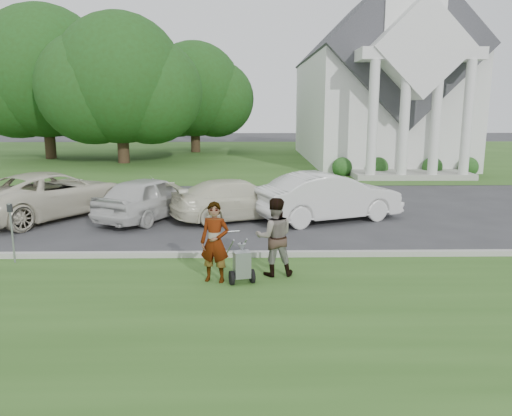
{
  "coord_description": "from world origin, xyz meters",
  "views": [
    {
      "loc": [
        0.28,
        -11.54,
        3.75
      ],
      "look_at": [
        0.48,
        0.0,
        1.38
      ],
      "focal_mm": 35.0,
      "sensor_mm": 36.0,
      "label": 1
    }
  ],
  "objects_px": {
    "parking_meter_far": "(11,226)",
    "tree_far": "(45,78)",
    "car_a": "(52,194)",
    "person_left": "(215,243)",
    "car_d": "(329,197)",
    "striping_cart": "(242,265)",
    "parking_meter_near": "(273,228)",
    "car_b": "(150,197)",
    "tree_back": "(194,94)",
    "car_c": "(239,199)",
    "tree_left": "(120,85)",
    "person_right": "(274,237)",
    "church": "(376,73)"
  },
  "relations": [
    {
      "from": "person_left",
      "to": "car_b",
      "type": "height_order",
      "value": "person_left"
    },
    {
      "from": "striping_cart",
      "to": "car_a",
      "type": "relative_size",
      "value": 0.2
    },
    {
      "from": "tree_back",
      "to": "car_c",
      "type": "xyz_separation_m",
      "value": [
        4.0,
        -25.02,
        -4.06
      ]
    },
    {
      "from": "parking_meter_near",
      "to": "parking_meter_far",
      "type": "height_order",
      "value": "parking_meter_near"
    },
    {
      "from": "car_d",
      "to": "person_left",
      "type": "bearing_deg",
      "value": 128.51
    },
    {
      "from": "tree_back",
      "to": "car_b",
      "type": "height_order",
      "value": "tree_back"
    },
    {
      "from": "car_a",
      "to": "car_b",
      "type": "distance_m",
      "value": 3.47
    },
    {
      "from": "tree_left",
      "to": "car_d",
      "type": "bearing_deg",
      "value": -57.55
    },
    {
      "from": "church",
      "to": "person_right",
      "type": "bearing_deg",
      "value": -108.75
    },
    {
      "from": "person_left",
      "to": "car_a",
      "type": "xyz_separation_m",
      "value": [
        -6.03,
        6.7,
        -0.09
      ]
    },
    {
      "from": "person_left",
      "to": "car_a",
      "type": "relative_size",
      "value": 0.31
    },
    {
      "from": "person_left",
      "to": "car_d",
      "type": "xyz_separation_m",
      "value": [
        3.41,
        5.91,
        -0.07
      ]
    },
    {
      "from": "person_right",
      "to": "parking_meter_near",
      "type": "relative_size",
      "value": 1.19
    },
    {
      "from": "person_right",
      "to": "car_b",
      "type": "xyz_separation_m",
      "value": [
        -3.89,
        5.85,
        -0.15
      ]
    },
    {
      "from": "tree_back",
      "to": "car_d",
      "type": "xyz_separation_m",
      "value": [
        7.0,
        -25.3,
        -3.93
      ]
    },
    {
      "from": "tree_back",
      "to": "car_d",
      "type": "height_order",
      "value": "tree_back"
    },
    {
      "from": "parking_meter_far",
      "to": "tree_far",
      "type": "bearing_deg",
      "value": 109.18
    },
    {
      "from": "tree_far",
      "to": "striping_cart",
      "type": "height_order",
      "value": "tree_far"
    },
    {
      "from": "church",
      "to": "parking_meter_far",
      "type": "height_order",
      "value": "church"
    },
    {
      "from": "car_c",
      "to": "parking_meter_far",
      "type": "bearing_deg",
      "value": 108.29
    },
    {
      "from": "car_a",
      "to": "car_c",
      "type": "height_order",
      "value": "car_a"
    },
    {
      "from": "tree_back",
      "to": "car_b",
      "type": "xyz_separation_m",
      "value": [
        1.0,
        -24.96,
        -3.99
      ]
    },
    {
      "from": "car_b",
      "to": "tree_left",
      "type": "bearing_deg",
      "value": -46.54
    },
    {
      "from": "parking_meter_far",
      "to": "striping_cart",
      "type": "bearing_deg",
      "value": -15.47
    },
    {
      "from": "striping_cart",
      "to": "tree_back",
      "type": "bearing_deg",
      "value": 82.6
    },
    {
      "from": "parking_meter_near",
      "to": "car_a",
      "type": "distance_m",
      "value": 9.24
    },
    {
      "from": "person_right",
      "to": "car_c",
      "type": "height_order",
      "value": "person_right"
    },
    {
      "from": "person_right",
      "to": "car_a",
      "type": "relative_size",
      "value": 0.31
    },
    {
      "from": "striping_cart",
      "to": "person_left",
      "type": "height_order",
      "value": "person_left"
    },
    {
      "from": "church",
      "to": "car_c",
      "type": "xyz_separation_m",
      "value": [
        -9.01,
        -18.14,
        -5.27
      ]
    },
    {
      "from": "parking_meter_near",
      "to": "car_b",
      "type": "xyz_separation_m",
      "value": [
        -3.89,
        5.18,
        -0.2
      ]
    },
    {
      "from": "tree_back",
      "to": "person_left",
      "type": "xyz_separation_m",
      "value": [
        3.59,
        -31.21,
        -3.85
      ]
    },
    {
      "from": "person_left",
      "to": "car_c",
      "type": "relative_size",
      "value": 0.38
    },
    {
      "from": "church",
      "to": "tree_far",
      "type": "relative_size",
      "value": 2.07
    },
    {
      "from": "tree_far",
      "to": "parking_meter_far",
      "type": "xyz_separation_m",
      "value": [
        8.63,
        -24.82,
        -4.76
      ]
    },
    {
      "from": "church",
      "to": "car_a",
      "type": "distance_m",
      "value": 24.01
    },
    {
      "from": "tree_far",
      "to": "parking_meter_far",
      "type": "relative_size",
      "value": 7.85
    },
    {
      "from": "person_left",
      "to": "car_a",
      "type": "distance_m",
      "value": 9.01
    },
    {
      "from": "tree_far",
      "to": "car_a",
      "type": "height_order",
      "value": "tree_far"
    },
    {
      "from": "tree_left",
      "to": "parking_meter_near",
      "type": "distance_m",
      "value": 24.22
    },
    {
      "from": "tree_far",
      "to": "person_left",
      "type": "relative_size",
      "value": 6.66
    },
    {
      "from": "striping_cart",
      "to": "car_d",
      "type": "height_order",
      "value": "car_d"
    },
    {
      "from": "parking_meter_far",
      "to": "car_b",
      "type": "distance_m",
      "value": 5.41
    },
    {
      "from": "tree_left",
      "to": "parking_meter_far",
      "type": "height_order",
      "value": "tree_left"
    },
    {
      "from": "parking_meter_far",
      "to": "car_a",
      "type": "relative_size",
      "value": 0.26
    },
    {
      "from": "tree_back",
      "to": "tree_left",
      "type": "bearing_deg",
      "value": -116.57
    },
    {
      "from": "parking_meter_near",
      "to": "parking_meter_far",
      "type": "relative_size",
      "value": 1.0
    },
    {
      "from": "striping_cart",
      "to": "parking_meter_near",
      "type": "height_order",
      "value": "parking_meter_near"
    },
    {
      "from": "car_c",
      "to": "tree_left",
      "type": "bearing_deg",
      "value": 1.68
    },
    {
      "from": "tree_left",
      "to": "person_left",
      "type": "bearing_deg",
      "value": -71.9
    }
  ]
}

